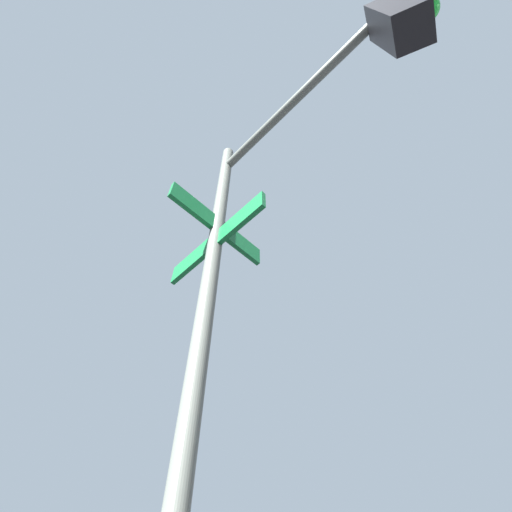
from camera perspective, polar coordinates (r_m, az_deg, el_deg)
traffic_signal_near at (r=2.69m, az=6.83°, el=13.29°), size 1.39×2.59×5.92m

